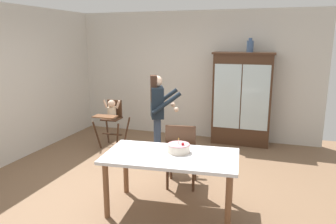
{
  "coord_description": "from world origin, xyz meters",
  "views": [
    {
      "loc": [
        1.66,
        -4.16,
        2.11
      ],
      "look_at": [
        0.05,
        0.7,
        0.95
      ],
      "focal_mm": 34.36,
      "sensor_mm": 36.0,
      "label": 1
    }
  ],
  "objects": [
    {
      "name": "ground_plane",
      "position": [
        0.0,
        0.0,
        0.0
      ],
      "size": [
        6.24,
        6.24,
        0.0
      ],
      "primitive_type": "plane",
      "color": "brown"
    },
    {
      "name": "wall_back",
      "position": [
        0.0,
        2.63,
        1.35
      ],
      "size": [
        5.32,
        0.06,
        2.7
      ],
      "primitive_type": "cube",
      "color": "beige",
      "rests_on": "ground_plane"
    },
    {
      "name": "wall_left",
      "position": [
        -2.63,
        0.0,
        1.35
      ],
      "size": [
        0.06,
        5.32,
        2.7
      ],
      "primitive_type": "cube",
      "color": "beige",
      "rests_on": "ground_plane"
    },
    {
      "name": "china_cabinet",
      "position": [
        1.07,
        2.37,
        0.94
      ],
      "size": [
        1.2,
        0.48,
        1.87
      ],
      "color": "#422819",
      "rests_on": "ground_plane"
    },
    {
      "name": "ceramic_vase",
      "position": [
        1.18,
        2.37,
        1.98
      ],
      "size": [
        0.13,
        0.13,
        0.27
      ],
      "color": "#3D567F",
      "rests_on": "china_cabinet"
    },
    {
      "name": "high_chair_with_toddler",
      "position": [
        -1.35,
        1.36,
        0.65
      ],
      "size": [
        0.59,
        0.69,
        0.95
      ],
      "rotation": [
        0.0,
        0.0,
        0.03
      ],
      "color": "#422819",
      "rests_on": "ground_plane"
    },
    {
      "name": "adult_person",
      "position": [
        -0.17,
        0.82,
        0.97
      ],
      "size": [
        0.64,
        0.64,
        1.53
      ],
      "rotation": [
        0.0,
        0.0,
        2.01
      ],
      "color": "#33425B",
      "rests_on": "ground_plane"
    },
    {
      "name": "dining_table",
      "position": [
        0.54,
        -0.64,
        0.65
      ],
      "size": [
        1.69,
        1.0,
        0.74
      ],
      "color": "silver",
      "rests_on": "ground_plane"
    },
    {
      "name": "birthday_cake",
      "position": [
        0.6,
        -0.53,
        0.79
      ],
      "size": [
        0.28,
        0.28,
        0.19
      ],
      "color": "beige",
      "rests_on": "dining_table"
    },
    {
      "name": "dining_chair_far_side",
      "position": [
        0.48,
        0.0,
        0.56
      ],
      "size": [
        0.51,
        0.51,
        0.96
      ],
      "rotation": [
        0.0,
        0.0,
        3.31
      ],
      "color": "#422819",
      "rests_on": "ground_plane"
    }
  ]
}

